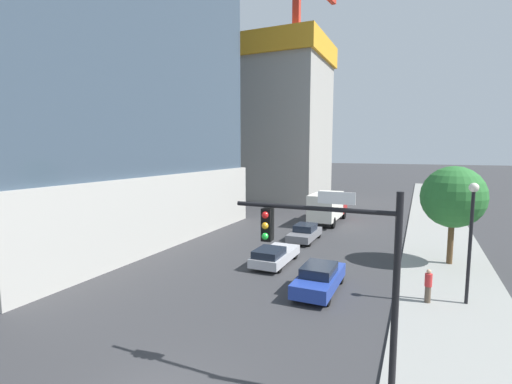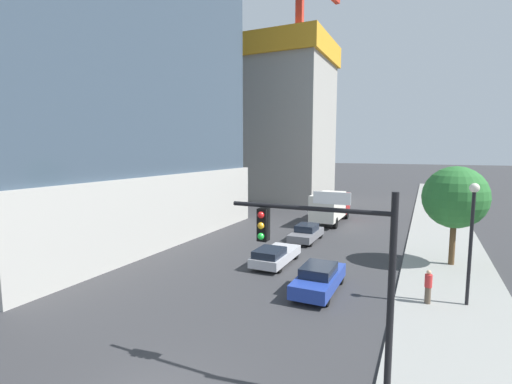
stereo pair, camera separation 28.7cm
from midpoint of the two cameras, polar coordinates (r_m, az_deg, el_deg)
name	(u,v)px [view 2 (the right image)]	position (r m, az deg, el deg)	size (l,w,h in m)	color
sidewalk	(446,260)	(28.49, 27.85, -9.35)	(5.34, 120.00, 0.15)	gray
construction_building	(280,114)	(55.73, 3.93, 12.08)	(14.76, 16.20, 31.27)	#9E9B93
traffic_light_pole	(332,257)	(11.22, 12.52, -9.81)	(5.06, 0.48, 6.26)	black
street_lamp	(472,226)	(19.98, 30.99, -4.60)	(0.44, 0.44, 5.86)	black
street_tree	(455,197)	(26.49, 28.93, -0.75)	(3.96, 3.96, 6.37)	brown
car_gray	(306,233)	(30.73, 8.13, -6.34)	(1.85, 4.40, 1.38)	slate
car_blue	(319,278)	(20.26, 10.20, -13.10)	(1.88, 4.77, 1.49)	#233D9E
car_silver	(275,255)	(24.35, 3.27, -9.84)	(1.92, 4.64, 1.28)	#B7B7BC
box_truck	(331,206)	(38.37, 11.76, -2.08)	(2.45, 7.92, 3.19)	#B21E1E
pedestrian_red_shirt	(428,286)	(20.02, 25.66, -13.14)	(0.34, 0.34, 1.65)	brown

